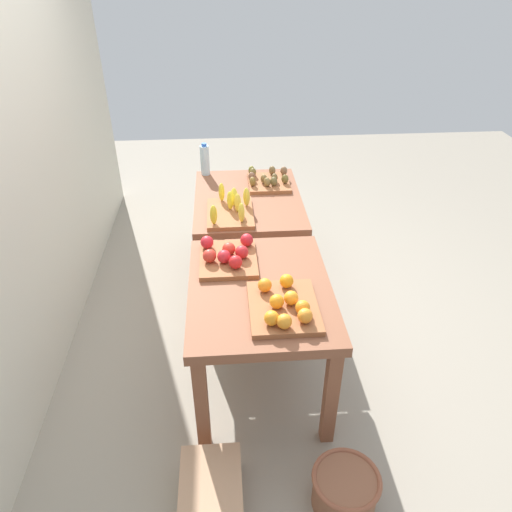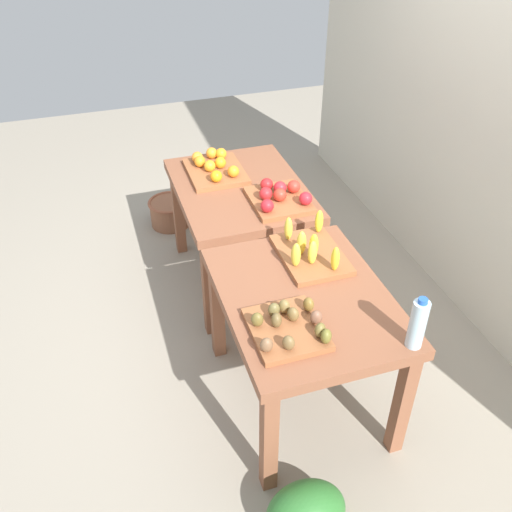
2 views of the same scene
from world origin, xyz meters
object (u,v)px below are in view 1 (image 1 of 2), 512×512
object	(u,v)px
banana_crate	(231,210)
watermelon_pile	(270,212)
display_table_left	(260,301)
orange_bin	(284,305)
kiwi_bin	(268,180)
water_bottle	(205,160)
apple_bin	(228,255)
cardboard_produce_box	(211,493)
display_table_right	(248,210)
wicker_basket	(345,490)

from	to	relation	value
banana_crate	watermelon_pile	size ratio (longest dim) A/B	0.64
watermelon_pile	display_table_left	bearing A→B (deg)	172.35
orange_bin	kiwi_bin	bearing A→B (deg)	-2.32
display_table_left	banana_crate	xyz separation A→B (m)	(0.85, 0.14, 0.15)
kiwi_bin	water_bottle	xyz separation A→B (m)	(0.24, 0.49, 0.09)
water_bottle	watermelon_pile	xyz separation A→B (m)	(0.42, -0.59, -0.73)
display_table_left	apple_bin	xyz separation A→B (m)	(0.27, 0.17, 0.15)
display_table_left	cardboard_produce_box	bearing A→B (deg)	159.50
kiwi_bin	watermelon_pile	size ratio (longest dim) A/B	0.53
banana_crate	kiwi_bin	bearing A→B (deg)	-31.96
display_table_right	kiwi_bin	xyz separation A→B (m)	(0.22, -0.17, 0.14)
banana_crate	watermelon_pile	distance (m)	1.38
apple_bin	kiwi_bin	world-z (taller)	apple_bin
display_table_right	watermelon_pile	size ratio (longest dim) A/B	1.52
banana_crate	apple_bin	bearing A→B (deg)	176.59
cardboard_produce_box	wicker_basket	bearing A→B (deg)	-93.54
apple_bin	cardboard_produce_box	xyz separation A→B (m)	(-1.07, 0.13, -0.68)
orange_bin	apple_bin	world-z (taller)	apple_bin
kiwi_bin	watermelon_pile	world-z (taller)	kiwi_bin
water_bottle	watermelon_pile	world-z (taller)	water_bottle
apple_bin	kiwi_bin	size ratio (longest dim) A/B	1.11
water_bottle	orange_bin	bearing A→B (deg)	-166.56
watermelon_pile	cardboard_produce_box	size ratio (longest dim) A/B	1.71
orange_bin	kiwi_bin	distance (m)	1.56
apple_bin	watermelon_pile	bearing A→B (deg)	-14.23
display_table_left	wicker_basket	world-z (taller)	display_table_left
apple_bin	orange_bin	bearing A→B (deg)	-150.48
banana_crate	water_bottle	world-z (taller)	water_bottle
kiwi_bin	water_bottle	distance (m)	0.56
display_table_right	wicker_basket	size ratio (longest dim) A/B	3.09
display_table_right	watermelon_pile	world-z (taller)	display_table_right
display_table_right	cardboard_produce_box	xyz separation A→B (m)	(-1.92, 0.30, -0.53)
display_table_right	kiwi_bin	bearing A→B (deg)	-38.25
display_table_left	banana_crate	distance (m)	0.87
display_table_left	display_table_right	xyz separation A→B (m)	(1.12, 0.00, 0.00)
display_table_left	orange_bin	distance (m)	0.29
banana_crate	cardboard_produce_box	xyz separation A→B (m)	(-1.65, 0.16, -0.68)
display_table_left	banana_crate	world-z (taller)	banana_crate
watermelon_pile	cardboard_produce_box	distance (m)	2.86
watermelon_pile	cardboard_produce_box	xyz separation A→B (m)	(-2.80, 0.57, -0.04)
kiwi_bin	cardboard_produce_box	xyz separation A→B (m)	(-2.14, 0.47, -0.68)
banana_crate	watermelon_pile	world-z (taller)	banana_crate
orange_bin	water_bottle	size ratio (longest dim) A/B	1.66
apple_bin	wicker_basket	world-z (taller)	apple_bin
banana_crate	kiwi_bin	xyz separation A→B (m)	(0.49, -0.31, -0.01)
apple_bin	display_table_left	bearing A→B (deg)	-147.39
kiwi_bin	wicker_basket	size ratio (longest dim) A/B	1.07
display_table_left	display_table_right	size ratio (longest dim) A/B	1.00
display_table_right	orange_bin	xyz separation A→B (m)	(-1.34, -0.11, 0.15)
display_table_right	wicker_basket	bearing A→B (deg)	-169.89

